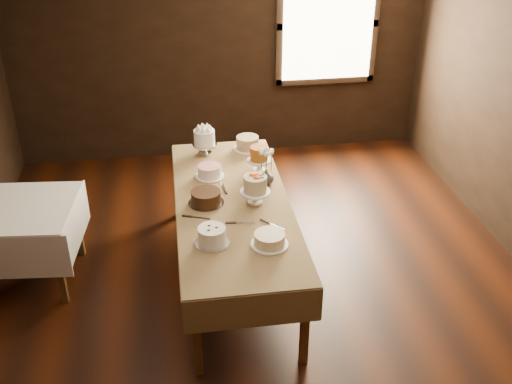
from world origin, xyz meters
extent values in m
cube|color=black|center=(0.00, 0.00, 0.00)|extent=(5.00, 6.00, 0.01)
cube|color=black|center=(0.00, 3.00, 1.40)|extent=(5.00, 0.02, 2.80)
cube|color=#FFEABF|center=(1.30, 2.94, 1.60)|extent=(1.10, 0.05, 1.30)
cube|color=#4A2E14|center=(-0.58, -0.78, 0.35)|extent=(0.06, 0.06, 0.70)
cube|color=#4A2E14|center=(-0.56, 1.53, 0.35)|extent=(0.06, 0.06, 0.70)
cube|color=#4A2E14|center=(0.21, -0.78, 0.35)|extent=(0.06, 0.06, 0.70)
cube|color=#4A2E14|center=(0.22, 1.52, 0.35)|extent=(0.06, 0.06, 0.70)
cube|color=#4A2E14|center=(-0.18, 0.37, 0.74)|extent=(0.93, 2.43, 0.04)
cube|color=#A58656|center=(-0.18, 0.37, 0.76)|extent=(0.99, 2.49, 0.01)
cube|color=#4A2E14|center=(-2.30, 0.99, 0.35)|extent=(0.06, 0.06, 0.70)
cube|color=#4A2E14|center=(-1.66, 0.21, 0.35)|extent=(0.06, 0.06, 0.70)
cube|color=#4A2E14|center=(-1.59, 0.91, 0.35)|extent=(0.06, 0.06, 0.70)
cube|color=#4A2E14|center=(-1.98, 0.60, 0.72)|extent=(0.89, 0.89, 0.04)
cube|color=white|center=(-1.98, 0.60, 0.75)|extent=(0.97, 0.97, 0.01)
cylinder|color=silver|center=(-0.33, 1.36, 0.83)|extent=(0.25, 0.25, 0.12)
cylinder|color=white|center=(-0.33, 1.36, 0.96)|extent=(0.29, 0.29, 0.14)
cylinder|color=white|center=(0.10, 1.40, 0.77)|extent=(0.29, 0.29, 0.01)
cylinder|color=tan|center=(0.10, 1.40, 0.84)|extent=(0.27, 0.27, 0.12)
cylinder|color=white|center=(-0.33, 0.87, 0.77)|extent=(0.27, 0.27, 0.01)
cylinder|color=white|center=(-0.33, 0.87, 0.83)|extent=(0.25, 0.25, 0.09)
cylinder|color=white|center=(0.14, 0.92, 0.83)|extent=(0.22, 0.22, 0.13)
cylinder|color=#B45B19|center=(0.14, 0.92, 0.96)|extent=(0.23, 0.23, 0.13)
cylinder|color=silver|center=(-0.40, 0.38, 0.77)|extent=(0.31, 0.31, 0.01)
cylinder|color=#341C0A|center=(-0.40, 0.38, 0.84)|extent=(0.30, 0.30, 0.11)
cylinder|color=white|center=(0.01, 0.33, 0.83)|extent=(0.26, 0.26, 0.13)
cylinder|color=beige|center=(0.01, 0.33, 0.96)|extent=(0.27, 0.27, 0.14)
cylinder|color=silver|center=(-0.41, -0.22, 0.77)|extent=(0.27, 0.27, 0.01)
cylinder|color=white|center=(-0.41, -0.22, 0.84)|extent=(0.25, 0.25, 0.13)
cylinder|color=white|center=(0.02, -0.32, 0.77)|extent=(0.29, 0.29, 0.01)
cylinder|color=#F6E6BE|center=(0.02, -0.32, 0.83)|extent=(0.30, 0.30, 0.09)
cube|color=silver|center=(-0.11, 0.02, 0.77)|extent=(0.24, 0.06, 0.01)
cube|color=silver|center=(0.13, -0.07, 0.77)|extent=(0.18, 0.19, 0.01)
cube|color=silver|center=(-0.23, 0.68, 0.77)|extent=(0.05, 0.24, 0.01)
cube|color=silver|center=(0.13, 0.67, 0.77)|extent=(0.20, 0.18, 0.01)
cube|color=silver|center=(-0.46, 0.15, 0.77)|extent=(0.23, 0.11, 0.01)
imported|color=#2D2823|center=(0.16, 0.65, 0.84)|extent=(0.19, 0.19, 0.14)
camera|label=1|loc=(-0.65, -4.00, 3.35)|focal=41.69mm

